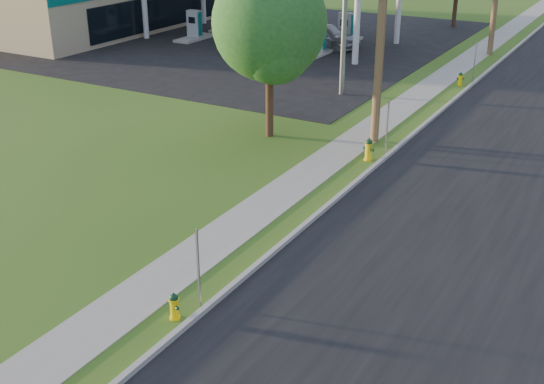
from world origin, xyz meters
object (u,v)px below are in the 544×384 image
at_px(fuel_pump_ne, 318,42).
at_px(tree_verge, 271,29).
at_px(car_silver, 325,35).
at_px(hydrant_mid, 369,149).
at_px(fuel_pump_se, 345,31).
at_px(fuel_pump_sw, 228,20).
at_px(utility_pole_mid, 382,11).
at_px(hydrant_far, 460,79).
at_px(hydrant_near, 174,306).
at_px(fuel_pump_nw, 195,29).

bearing_deg(fuel_pump_ne, tree_verge, -70.48).
distance_m(fuel_pump_ne, car_silver, 1.99).
distance_m(fuel_pump_ne, hydrant_mid, 17.76).
height_order(fuel_pump_se, tree_verge, tree_verge).
bearing_deg(fuel_pump_sw, fuel_pump_se, 0.00).
bearing_deg(utility_pole_mid, fuel_pump_ne, 124.40).
xyz_separation_m(tree_verge, car_silver, (-5.58, 16.45, -3.45)).
distance_m(fuel_pump_se, car_silver, 2.10).
height_order(hydrant_far, car_silver, car_silver).
height_order(fuel_pump_sw, hydrant_near, fuel_pump_sw).
xyz_separation_m(fuel_pump_nw, hydrant_mid, (18.48, -15.01, -0.31)).
bearing_deg(tree_verge, utility_pole_mid, 21.93).
xyz_separation_m(tree_verge, hydrant_far, (4.28, 11.53, -3.88)).
bearing_deg(car_silver, tree_verge, -152.78).
bearing_deg(utility_pole_mid, fuel_pump_sw, 136.48).
relative_size(tree_verge, hydrant_mid, 7.82).
relative_size(fuel_pump_nw, fuel_pump_sw, 1.00).
relative_size(hydrant_mid, hydrant_far, 1.23).
bearing_deg(hydrant_mid, fuel_pump_ne, 122.27).
xyz_separation_m(fuel_pump_sw, tree_verge, (14.14, -18.51, 3.50)).
bearing_deg(hydrant_near, tree_verge, 110.19).
height_order(utility_pole_mid, hydrant_near, utility_pole_mid).
distance_m(fuel_pump_nw, fuel_pump_sw, 4.00).
height_order(fuel_pump_se, hydrant_mid, fuel_pump_se).
bearing_deg(fuel_pump_se, hydrant_mid, -63.50).
bearing_deg(hydrant_near, fuel_pump_sw, 121.31).
xyz_separation_m(fuel_pump_nw, fuel_pump_ne, (9.00, 0.00, 0.00)).
bearing_deg(fuel_pump_nw, hydrant_mid, -39.09).
xyz_separation_m(utility_pole_mid, car_silver, (-9.34, 14.94, -4.19)).
distance_m(fuel_pump_ne, hydrant_near, 28.17).
height_order(fuel_pump_se, hydrant_far, fuel_pump_se).
distance_m(fuel_pump_se, tree_verge, 19.53).
bearing_deg(utility_pole_mid, fuel_pump_nw, 144.01).
bearing_deg(fuel_pump_nw, hydrant_far, -9.18).
relative_size(fuel_pump_ne, car_silver, 0.71).
relative_size(fuel_pump_se, hydrant_near, 4.80).
distance_m(tree_verge, hydrant_far, 12.90).
bearing_deg(car_silver, hydrant_far, -108.03).
bearing_deg(fuel_pump_se, car_silver, -102.06).
bearing_deg(fuel_pump_ne, hydrant_mid, -57.73).
xyz_separation_m(utility_pole_mid, hydrant_near, (0.65, -13.50, -4.63)).
bearing_deg(hydrant_mid, tree_verge, 173.42).
bearing_deg(hydrant_mid, utility_pole_mid, 106.03).
bearing_deg(hydrant_near, car_silver, 109.36).
height_order(utility_pole_mid, tree_verge, utility_pole_mid).
xyz_separation_m(fuel_pump_nw, tree_verge, (14.14, -14.51, 3.50)).
relative_size(fuel_pump_se, hydrant_far, 4.69).
xyz_separation_m(tree_verge, hydrant_mid, (4.33, -0.50, -3.81)).
bearing_deg(hydrant_mid, fuel_pump_se, 116.50).
xyz_separation_m(fuel_pump_nw, fuel_pump_se, (9.00, 4.00, 0.00)).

